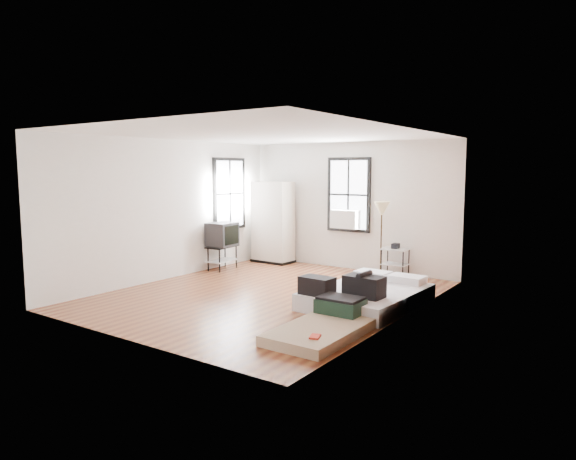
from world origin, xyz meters
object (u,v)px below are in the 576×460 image
Objects in this scene: side_table at (395,254)px; mattress_bare at (328,324)px; floor_lamp at (382,213)px; tv_stand at (222,236)px; mattress_main at (366,294)px; wardrobe at (273,222)px.

mattress_bare is at bearing -79.91° from side_table.
tv_stand is (-3.15, -1.39, -0.57)m from floor_lamp.
mattress_main is at bearing 96.77° from mattress_bare.
side_table is at bearing 100.01° from mattress_bare.
mattress_main is 1.21× the size of mattress_bare.
side_table reaches higher than mattress_main.
side_table is at bearing 17.77° from tv_stand.
floor_lamp is at bearing 104.29° from mattress_bare.
floor_lamp is (-0.99, 3.87, 1.20)m from mattress_bare.
mattress_bare is 5.47m from wardrobe.
tv_stand reaches higher than mattress_main.
mattress_main is at bearing -77.87° from side_table.
mattress_main is 4.11m from tv_stand.
wardrobe is 3.11m from side_table.
mattress_bare is 4.87m from tv_stand.
mattress_bare is 4.02m from side_table.
mattress_bare is at bearing -75.64° from floor_lamp.
mattress_bare is 2.52× the size of side_table.
tv_stand is at bearing -157.05° from side_table.
wardrobe is at bearing -178.70° from side_table.
tv_stand is at bearing 169.30° from mattress_main.
tv_stand is (-3.96, 0.95, 0.57)m from mattress_main.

